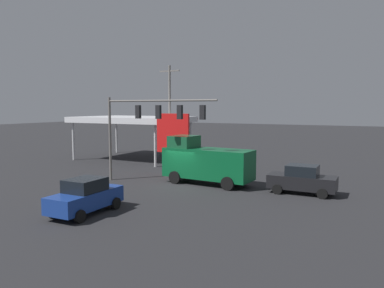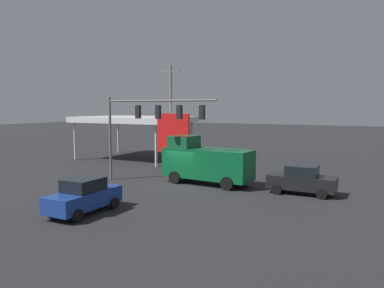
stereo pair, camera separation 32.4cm
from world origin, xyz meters
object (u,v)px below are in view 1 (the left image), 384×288
at_px(traffic_signal_assembly, 150,118).
at_px(price_sign, 173,134).
at_px(sedan_far, 86,196).
at_px(hatchback_crossing, 223,162).
at_px(sedan_waiting, 302,180).
at_px(delivery_truck, 206,162).
at_px(utility_pole, 170,110).

relative_size(traffic_signal_assembly, price_sign, 1.77).
height_order(sedan_far, hatchback_crossing, hatchback_crossing).
xyz_separation_m(sedan_waiting, delivery_truck, (7.11, 0.03, 0.74)).
xyz_separation_m(sedan_far, delivery_truck, (-2.50, -10.12, 0.74)).
xyz_separation_m(utility_pole, sedan_far, (-6.57, 20.28, -4.47)).
xyz_separation_m(sedan_waiting, hatchback_crossing, (7.87, -5.26, -0.00)).
distance_m(price_sign, sedan_waiting, 12.44).
bearing_deg(traffic_signal_assembly, sedan_waiting, -169.17).
xyz_separation_m(utility_pole, hatchback_crossing, (-8.31, 4.86, -4.47)).
xyz_separation_m(traffic_signal_assembly, delivery_truck, (-3.58, -2.01, -3.30)).
bearing_deg(traffic_signal_assembly, price_sign, -78.16).
distance_m(utility_pole, delivery_truck, 14.11).
relative_size(sedan_waiting, delivery_truck, 0.63).
bearing_deg(traffic_signal_assembly, hatchback_crossing, -111.06).
height_order(price_sign, delivery_truck, price_sign).
bearing_deg(sedan_waiting, price_sign, -15.12).
bearing_deg(sedan_far, utility_pole, -162.49).
distance_m(traffic_signal_assembly, utility_pole, 13.36).
bearing_deg(delivery_truck, hatchback_crossing, -77.48).
bearing_deg(sedan_far, hatchback_crossing, 173.13).
bearing_deg(price_sign, sedan_far, 99.25).
bearing_deg(hatchback_crossing, price_sign, -60.10).
height_order(traffic_signal_assembly, sedan_far, traffic_signal_assembly).
bearing_deg(sedan_waiting, traffic_signal_assembly, 10.70).
bearing_deg(traffic_signal_assembly, delivery_truck, -150.61).
bearing_deg(hatchback_crossing, utility_pole, -118.81).
distance_m(delivery_truck, hatchback_crossing, 5.40).
xyz_separation_m(traffic_signal_assembly, price_sign, (1.09, -5.20, -1.59)).
bearing_deg(sedan_far, price_sign, -171.19).
relative_size(sedan_far, hatchback_crossing, 1.15).
height_order(utility_pole, price_sign, utility_pole).
relative_size(traffic_signal_assembly, sedan_waiting, 2.10).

